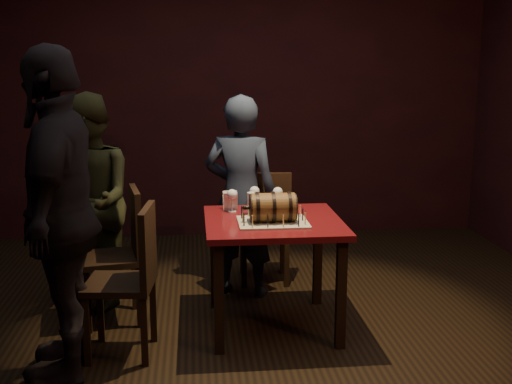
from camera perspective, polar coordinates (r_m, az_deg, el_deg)
room_shell at (r=4.03m, az=0.87°, el=6.16°), size 5.04×5.04×2.80m
pub_table at (r=4.28m, az=1.53°, el=-3.89°), size 0.90×0.90×0.75m
cake_board at (r=4.16m, az=1.51°, el=-2.70°), size 0.45×0.35×0.01m
barrel_cake at (r=4.13m, az=1.51°, el=-1.37°), size 0.35×0.20×0.20m
birthday_candles at (r=4.14m, az=1.51°, el=-2.07°), size 0.40×0.30×0.09m
wine_glass_left at (r=4.43m, az=-2.15°, el=-0.31°), size 0.07×0.07×0.16m
wine_glass_mid at (r=4.53m, az=-0.13°, el=-0.03°), size 0.07×0.07×0.16m
wine_glass_right at (r=4.50m, az=1.94°, el=-0.11°), size 0.07×0.07×0.16m
pint_of_ale at (r=4.38m, az=-0.32°, el=-1.04°), size 0.07×0.07×0.15m
menu_card at (r=4.49m, az=-2.30°, el=-0.82°), size 0.10×0.05×0.13m
chair_back at (r=5.13m, az=0.78°, el=-2.59°), size 0.42×0.42×0.93m
chair_left_rear at (r=4.51m, az=-11.82°, el=-4.86°), size 0.47×0.47×0.93m
chair_left_front at (r=3.99m, az=-10.93°, el=-7.05°), size 0.44×0.44×0.93m
person_back at (r=4.86m, az=-1.35°, el=-0.40°), size 0.65×0.53×1.54m
person_left_rear at (r=4.77m, az=-14.71°, el=-0.84°), size 0.85×0.94×1.57m
person_left_front at (r=3.74m, az=-16.99°, el=-1.99°), size 0.48×1.11×1.88m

